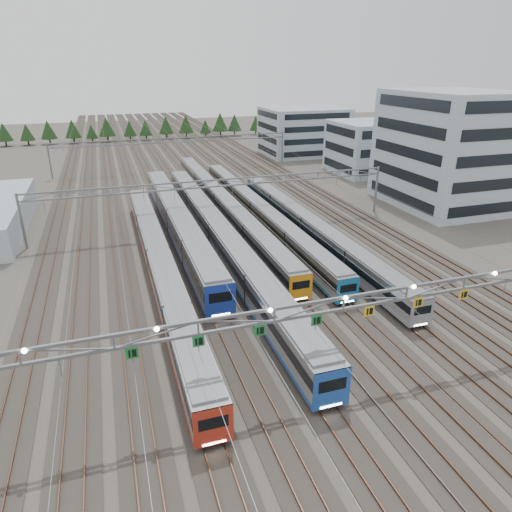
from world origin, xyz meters
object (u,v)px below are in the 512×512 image
object	(u,v)px
train_b	(178,221)
gantry_near	(344,307)
train_a	(159,261)
depot_bldg_north	(303,131)
gantry_mid	(218,189)
train_c	(219,235)
train_d	(222,203)
depot_bldg_mid	(365,148)
train_e	(258,211)
train_f	(309,227)
gantry_far	(174,144)
depot_bldg_south	(449,150)

from	to	relation	value
train_b	gantry_near	world-z (taller)	gantry_near
train_a	depot_bldg_north	world-z (taller)	depot_bldg_north
depot_bldg_north	gantry_mid	bearing A→B (deg)	-124.68
train_c	train_d	world-z (taller)	train_c
train_a	gantry_mid	xyz separation A→B (m)	(11.25, 15.15, 4.34)
gantry_mid	depot_bldg_mid	distance (m)	51.11
train_d	depot_bldg_mid	bearing A→B (deg)	27.84
train_e	gantry_mid	xyz separation A→B (m)	(-6.75, -1.14, 4.45)
train_a	depot_bldg_mid	bearing A→B (deg)	39.02
train_e	gantry_near	world-z (taller)	gantry_near
train_e	train_f	size ratio (longest dim) A/B	1.15
train_d	train_e	distance (m)	7.50
train_f	depot_bldg_mid	bearing A→B (deg)	50.25
train_b	gantry_mid	bearing A→B (deg)	11.81
gantry_near	gantry_far	bearing A→B (deg)	89.97
gantry_mid	gantry_far	bearing A→B (deg)	90.00
train_b	gantry_mid	world-z (taller)	gantry_mid
train_f	gantry_mid	bearing A→B (deg)	140.82
train_c	train_d	bearing A→B (deg)	74.48
train_f	gantry_mid	world-z (taller)	gantry_mid
gantry_mid	train_a	bearing A→B (deg)	-126.60
train_a	gantry_mid	distance (m)	19.36
gantry_mid	gantry_far	size ratio (longest dim) A/B	1.00
train_f	gantry_mid	xyz separation A→B (m)	(-11.25, 9.17, 4.45)
train_c	train_e	bearing A→B (deg)	48.57
gantry_near	depot_bldg_mid	size ratio (longest dim) A/B	3.52
gantry_mid	depot_bldg_mid	bearing A→B (deg)	33.75
train_e	train_f	distance (m)	11.25
train_d	gantry_far	bearing A→B (deg)	93.40
train_b	gantry_near	size ratio (longest dim) A/B	0.94
gantry_mid	depot_bldg_north	size ratio (longest dim) A/B	2.56
train_f	gantry_near	bearing A→B (deg)	-110.05
train_f	gantry_near	world-z (taller)	gantry_near
train_c	depot_bldg_mid	size ratio (longest dim) A/B	4.28
depot_bldg_mid	depot_bldg_north	xyz separation A→B (m)	(-3.94, 27.33, 0.49)
depot_bldg_south	depot_bldg_mid	distance (m)	28.21
train_a	train_e	xyz separation A→B (m)	(18.00, 16.29, -0.11)
train_a	train_c	xyz separation A→B (m)	(9.00, 6.09, 0.16)
train_e	train_f	bearing A→B (deg)	-66.42
depot_bldg_north	train_f	bearing A→B (deg)	-112.82
train_d	depot_bldg_mid	distance (m)	45.68
train_d	train_e	xyz separation A→B (m)	(4.50, -6.00, -0.07)
train_b	depot_bldg_north	bearing A→B (deg)	51.59
train_c	train_d	distance (m)	16.82
train_b	depot_bldg_mid	distance (m)	57.68
depot_bldg_south	train_d	bearing A→B (deg)	170.58
train_e	gantry_near	distance (m)	42.13
train_d	train_f	size ratio (longest dim) A/B	1.30
train_a	depot_bldg_mid	world-z (taller)	depot_bldg_mid
train_f	gantry_far	xyz separation A→B (m)	(-11.25, 54.17, 4.45)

